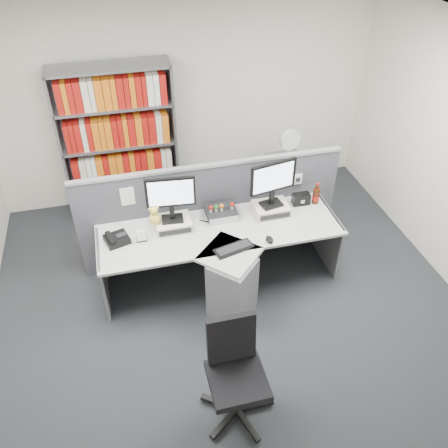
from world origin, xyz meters
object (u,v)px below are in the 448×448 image
object	(u,v)px
desktop_pc	(221,213)
mouse	(270,239)
filing_cabinet	(286,184)
office_chair	(235,369)
monitor_left	(171,196)
desk_calendar	(141,236)
desk_phone	(116,239)
shelving_unit	(120,146)
cola_bottle	(316,196)
monitor_right	(273,180)
desk_fan	(290,142)
speaker	(301,199)
keyboard	(234,248)
desk	(225,261)

from	to	relation	value
desktop_pc	mouse	xyz separation A→B (m)	(0.38, -0.54, -0.02)
filing_cabinet	office_chair	xyz separation A→B (m)	(-1.46, -2.76, 0.18)
monitor_left	desk_calendar	size ratio (longest dim) A/B	4.03
desk_phone	office_chair	distance (m)	1.85
monitor_left	shelving_unit	world-z (taller)	shelving_unit
desk_calendar	cola_bottle	world-z (taller)	cola_bottle
monitor_left	monitor_right	size ratio (longest dim) A/B	0.97
desk_phone	desk_calendar	distance (m)	0.26
desk_fan	office_chair	bearing A→B (deg)	-117.93
speaker	monitor_left	bearing A→B (deg)	-177.23
keyboard	cola_bottle	bearing A→B (deg)	26.51
keyboard	office_chair	size ratio (longest dim) A/B	0.44
speaker	cola_bottle	bearing A→B (deg)	-8.85
desk_calendar	monitor_right	bearing A→B (deg)	5.44
desktop_pc	speaker	xyz separation A→B (m)	(0.94, 0.00, 0.02)
cola_bottle	desk	bearing A→B (deg)	-159.88
desk_phone	office_chair	world-z (taller)	office_chair
desk_phone	desk_fan	xyz separation A→B (m)	(2.28, 1.12, 0.24)
desk	shelving_unit	xyz separation A→B (m)	(-0.90, 1.85, 0.52)
desk_calendar	filing_cabinet	world-z (taller)	desk_calendar
desk_calendar	speaker	bearing A→B (deg)	6.53
desk	filing_cabinet	bearing A→B (deg)	49.39
desk_phone	filing_cabinet	size ratio (longest dim) A/B	0.41
desk_phone	shelving_unit	xyz separation A→B (m)	(0.18, 1.57, 0.22)
desk	desktop_pc	distance (m)	0.55
desk_phone	cola_bottle	world-z (taller)	cola_bottle
mouse	desk_phone	distance (m)	1.58
desk_calendar	shelving_unit	xyz separation A→B (m)	(-0.07, 1.60, 0.20)
desk	desk_calendar	bearing A→B (deg)	163.54
desk_calendar	filing_cabinet	xyz separation A→B (m)	(2.03, 1.15, -0.42)
desk_calendar	shelving_unit	size ratio (longest dim) A/B	0.06
monitor_right	mouse	size ratio (longest dim) A/B	4.60
keyboard	shelving_unit	world-z (taller)	shelving_unit
keyboard	mouse	distance (m)	0.39
desk_phone	shelving_unit	world-z (taller)	shelving_unit
desk_phone	speaker	xyz separation A→B (m)	(2.09, 0.17, 0.03)
monitor_left	cola_bottle	bearing A→B (deg)	1.59
desk	speaker	xyz separation A→B (m)	(1.00, 0.46, 0.33)
monitor_right	shelving_unit	world-z (taller)	shelving_unit
monitor_right	monitor_left	bearing A→B (deg)	-180.00
mouse	cola_bottle	distance (m)	0.89
keyboard	mouse	size ratio (longest dim) A/B	3.67
desktop_pc	cola_bottle	size ratio (longest dim) A/B	1.25
mouse	cola_bottle	xyz separation A→B (m)	(0.72, 0.52, 0.08)
monitor_right	desk_fan	world-z (taller)	monitor_right
cola_bottle	desk_fan	bearing A→B (deg)	88.35
keyboard	mouse	xyz separation A→B (m)	(0.39, 0.04, 0.01)
desktop_pc	office_chair	xyz separation A→B (m)	(-0.33, -1.81, -0.24)
monitor_right	filing_cabinet	size ratio (longest dim) A/B	0.77
mouse	desk_fan	xyz separation A→B (m)	(0.75, 1.49, 0.26)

